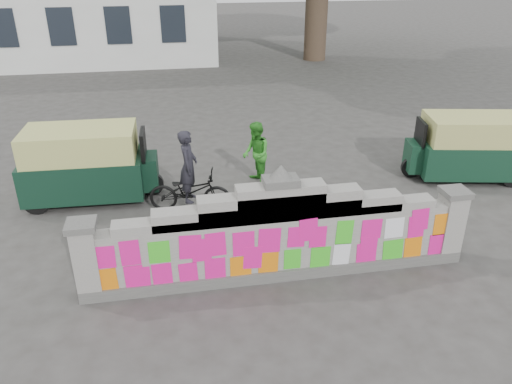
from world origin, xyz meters
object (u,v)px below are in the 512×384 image
Objects in this scene: cyclist_rider at (189,178)px; rickshaw_left at (87,163)px; rickshaw_right at (467,146)px; pedestrian at (256,154)px; cyclist_bike at (190,191)px.

rickshaw_left reaches higher than cyclist_rider.
pedestrian is at bearing 5.26° from rickshaw_right.
rickshaw_left reaches higher than rickshaw_right.
pedestrian is at bearing 3.59° from rickshaw_left.
cyclist_rider is 2.33m from rickshaw_left.
pedestrian reaches higher than cyclist_bike.
cyclist_rider is at bearing -23.04° from rickshaw_left.
cyclist_bike is 1.15× the size of pedestrian.
cyclist_rider is at bearing 0.00° from cyclist_bike.
rickshaw_right is at bearing -0.96° from rickshaw_left.
cyclist_rider reaches higher than cyclist_bike.
rickshaw_right is (4.97, -0.56, 0.04)m from pedestrian.
rickshaw_left is (-2.11, 0.99, 0.39)m from cyclist_bike.
cyclist_bike is 2.36m from rickshaw_left.
cyclist_bike is 0.60× the size of rickshaw_right.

